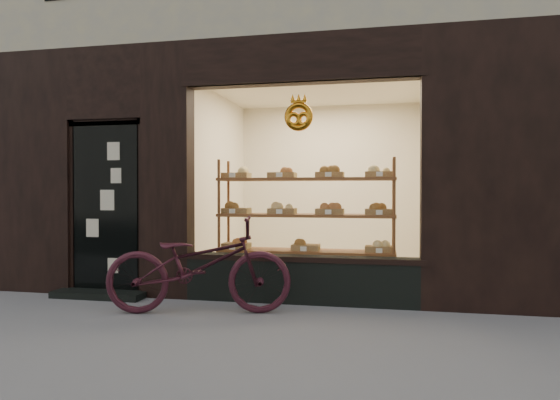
# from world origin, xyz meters

# --- Properties ---
(ground) EXTENTS (90.00, 90.00, 0.00)m
(ground) POSITION_xyz_m (0.00, 0.00, 0.00)
(ground) COLOR slate
(display_shelf) EXTENTS (2.20, 0.45, 1.70)m
(display_shelf) POSITION_xyz_m (0.45, 2.55, 0.87)
(display_shelf) COLOR brown
(display_shelf) RESTS_ON ground
(bicycle) EXTENTS (2.07, 1.11, 1.03)m
(bicycle) POSITION_xyz_m (-0.53, 1.42, 0.52)
(bicycle) COLOR #34121C
(bicycle) RESTS_ON ground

